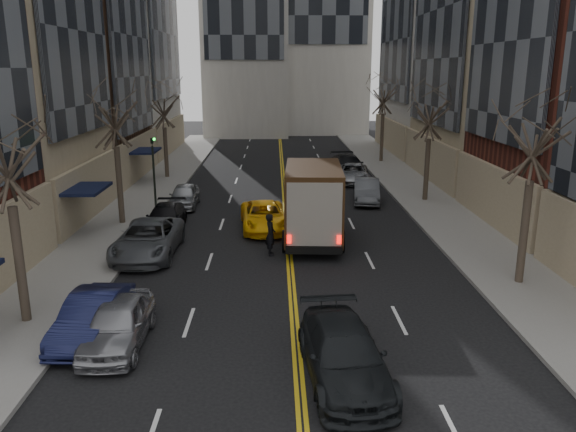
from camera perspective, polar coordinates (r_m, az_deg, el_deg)
The scene contains 21 objects.
sidewalk_left at distance 37.95m, azimuth -14.09°, elevation 2.10°, with size 4.00×66.00×0.15m, color slate.
sidewalk_right at distance 38.25m, azimuth 13.25°, elevation 2.25°, with size 4.00×66.00×0.15m, color slate.
tree_lf_near at distance 19.07m, azimuth -26.99°, elevation 7.47°, with size 3.20×3.20×8.41m.
tree_lf_mid at distance 30.29m, azimuth -17.37°, elevation 11.24°, with size 3.20×3.20×8.91m.
tree_lf_far at distance 42.96m, azimuth -12.60°, elevation 11.66°, with size 3.20×3.20×8.12m.
tree_rt_near at distance 22.28m, azimuth 23.98°, elevation 9.20°, with size 3.20×3.20×8.71m.
tree_rt_mid at distance 35.46m, azimuth 14.33°, elevation 11.18°, with size 3.20×3.20×8.32m.
tree_rt_far at distance 50.04m, azimuth 9.74°, elevation 13.02°, with size 3.20×3.20×9.11m.
traffic_signal at distance 32.29m, azimuth -13.50°, elevation 4.92°, with size 0.29×0.26×4.70m.
ups_truck at distance 26.92m, azimuth 2.56°, elevation 1.34°, with size 3.07×6.93×3.73m.
observer_sedan at distance 15.52m, azimuth 5.71°, elevation -13.84°, with size 2.49×5.19×1.46m.
taxi at distance 29.12m, azimuth -2.44°, elevation -0.03°, with size 2.29×4.96×1.38m, color #FFBC0A.
pedestrian at distance 25.05m, azimuth -1.78°, elevation -1.89°, with size 0.69×0.45×1.90m, color black.
parked_lf_a at distance 17.91m, azimuth -16.88°, elevation -10.41°, with size 1.68×4.19×1.43m, color #9A9BA1.
parked_lf_b at distance 18.66m, azimuth -19.23°, elevation -9.61°, with size 1.48×4.23×1.39m, color #111435.
parked_lf_c at distance 25.76m, azimuth -14.04°, elevation -2.28°, with size 2.55×5.53×1.54m, color #4D5055.
parked_lf_d at distance 29.67m, azimuth -12.35°, elevation -0.18°, with size 1.80×4.42×1.28m, color black.
parked_lf_e at distance 34.38m, azimuth -10.50°, elevation 2.04°, with size 1.61×4.00×1.36m, color #95979B.
parked_rt_a at distance 35.34m, azimuth 8.00°, elevation 2.54°, with size 1.51×4.34×1.43m, color #4C4F54.
parked_rt_b at distance 41.42m, azimuth 6.62°, elevation 4.34°, with size 2.23×4.84×1.34m, color #999CA0.
parked_rt_c at distance 44.18m, azimuth 6.12°, elevation 5.15°, with size 2.18×5.36×1.55m, color black.
Camera 1 is at (-0.62, -9.12, 8.16)m, focal length 35.00 mm.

